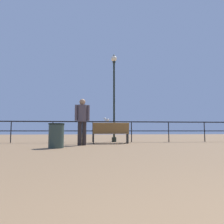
% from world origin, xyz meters
% --- Properties ---
extents(pier_railing, '(20.13, 0.05, 0.98)m').
position_xyz_m(pier_railing, '(0.00, 9.77, 0.72)').
color(pier_railing, black).
rests_on(pier_railing, ground_plane).
extents(bench_near_left, '(1.53, 0.57, 0.87)m').
position_xyz_m(bench_near_left, '(-0.16, 8.86, 0.49)').
color(bench_near_left, brown).
rests_on(bench_near_left, ground_plane).
extents(lamppost_center, '(0.29, 0.29, 4.39)m').
position_xyz_m(lamppost_center, '(0.12, 10.10, 2.56)').
color(lamppost_center, black).
rests_on(lamppost_center, ground_plane).
extents(person_by_bench, '(0.55, 0.33, 1.73)m').
position_xyz_m(person_by_bench, '(-1.32, 7.89, 0.99)').
color(person_by_bench, '#2A2321').
rests_on(person_by_bench, ground_plane).
extents(seagull_on_rail, '(0.35, 0.25, 0.18)m').
position_xyz_m(seagull_on_rail, '(-0.26, 9.78, 1.06)').
color(seagull_on_rail, silver).
rests_on(seagull_on_rail, pier_railing).
extents(trash_bin, '(0.49, 0.49, 0.77)m').
position_xyz_m(trash_bin, '(-2.07, 6.79, 0.39)').
color(trash_bin, '#2F3F37').
rests_on(trash_bin, ground_plane).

